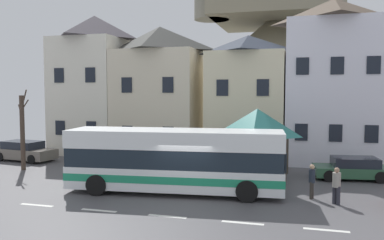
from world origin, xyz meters
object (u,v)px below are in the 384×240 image
object	(u,v)px
public_bench	(237,163)
transit_bus	(175,161)
townhouse_00	(95,84)
bus_shelter	(257,123)
townhouse_03	(333,81)
townhouse_01	(160,91)
townhouse_02	(248,97)
parked_car_01	(352,168)
bare_tree_00	(22,131)
hilltop_castle	(275,66)
pedestrian_01	(312,179)
parked_car_02	(25,151)
pedestrian_00	(337,184)
parked_car_00	(105,156)

from	to	relation	value
public_bench	transit_bus	bearing A→B (deg)	-108.31
townhouse_00	bus_shelter	distance (m)	15.77
townhouse_03	public_bench	world-z (taller)	townhouse_03
townhouse_01	townhouse_02	distance (m)	6.80
parked_car_01	townhouse_00	bearing A→B (deg)	-24.08
bare_tree_00	bus_shelter	bearing A→B (deg)	5.94
townhouse_03	bus_shelter	distance (m)	8.92
townhouse_01	hilltop_castle	world-z (taller)	hilltop_castle
townhouse_01	public_bench	distance (m)	9.26
pedestrian_01	bare_tree_00	distance (m)	17.65
townhouse_01	public_bench	world-z (taller)	townhouse_01
parked_car_02	bare_tree_00	world-z (taller)	bare_tree_00
bus_shelter	parked_car_01	world-z (taller)	bus_shelter
pedestrian_00	bare_tree_00	size ratio (longest dim) A/B	0.32
hilltop_castle	parked_car_02	bearing A→B (deg)	-121.66
bus_shelter	parked_car_02	distance (m)	16.92
townhouse_02	pedestrian_01	xyz separation A→B (m)	(4.32, -10.50, -3.59)
pedestrian_01	pedestrian_00	bearing A→B (deg)	-33.26
townhouse_02	townhouse_03	world-z (taller)	townhouse_03
parked_car_00	transit_bus	bearing A→B (deg)	137.09
townhouse_03	pedestrian_00	size ratio (longest dim) A/B	7.01
townhouse_00	parked_car_00	bearing A→B (deg)	-56.64
transit_bus	townhouse_00	bearing A→B (deg)	127.33
hilltop_castle	parked_car_00	world-z (taller)	hilltop_castle
townhouse_03	transit_bus	world-z (taller)	townhouse_03
parked_car_02	pedestrian_01	size ratio (longest dim) A/B	2.91
townhouse_01	bus_shelter	size ratio (longest dim) A/B	2.50
townhouse_02	public_bench	xyz separation A→B (m)	(-0.06, -4.69, -4.05)
pedestrian_01	bare_tree_00	bearing A→B (deg)	172.35
townhouse_00	bare_tree_00	distance (m)	8.98
pedestrian_01	public_bench	xyz separation A→B (m)	(-4.38, 5.81, -0.47)
bus_shelter	parked_car_00	world-z (taller)	bus_shelter
pedestrian_00	pedestrian_01	size ratio (longest dim) A/B	1.02
hilltop_castle	pedestrian_00	xyz separation A→B (m)	(4.61, -31.88, -7.24)
parked_car_00	public_bench	world-z (taller)	parked_car_00
townhouse_00	transit_bus	bearing A→B (deg)	-47.15
townhouse_01	townhouse_02	world-z (taller)	townhouse_01
pedestrian_01	bare_tree_00	xyz separation A→B (m)	(-17.42, 2.34, 1.53)
transit_bus	pedestrian_01	xyz separation A→B (m)	(6.46, 0.49, -0.62)
townhouse_03	pedestrian_01	bearing A→B (deg)	-98.30
parked_car_01	townhouse_03	bearing A→B (deg)	-90.65
townhouse_01	transit_bus	size ratio (longest dim) A/B	0.93
parked_car_02	pedestrian_01	xyz separation A→B (m)	(19.60, -5.25, 0.25)
hilltop_castle	bus_shelter	bearing A→B (deg)	-88.60
parked_car_00	bare_tree_00	xyz separation A→B (m)	(-4.32, -2.66, 1.81)
townhouse_02	pedestrian_01	distance (m)	11.90
parked_car_00	parked_car_02	world-z (taller)	parked_car_02
hilltop_castle	parked_car_00	distance (m)	28.87
parked_car_00	public_bench	size ratio (longest dim) A/B	3.01
parked_car_00	public_bench	distance (m)	8.77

